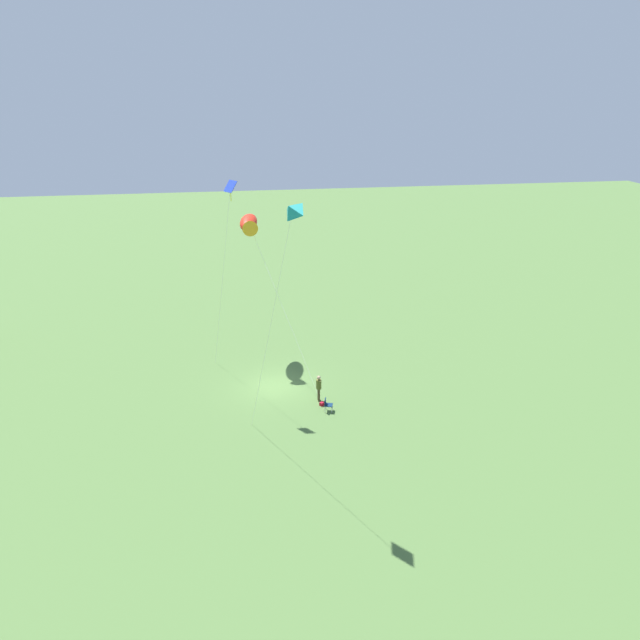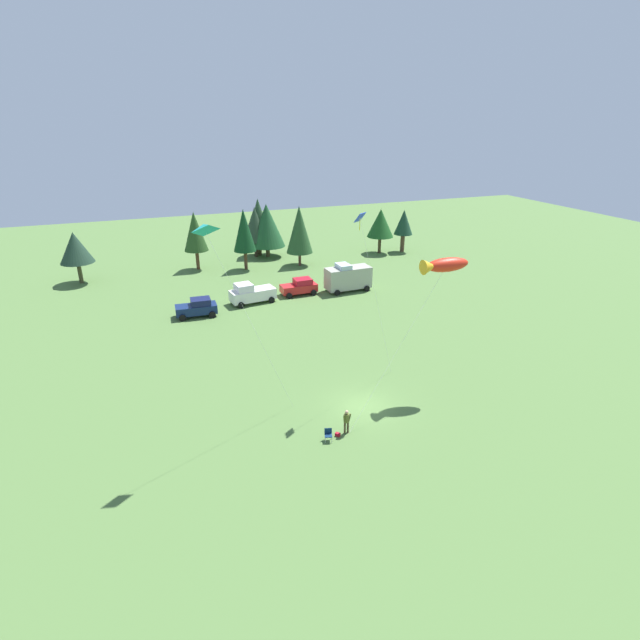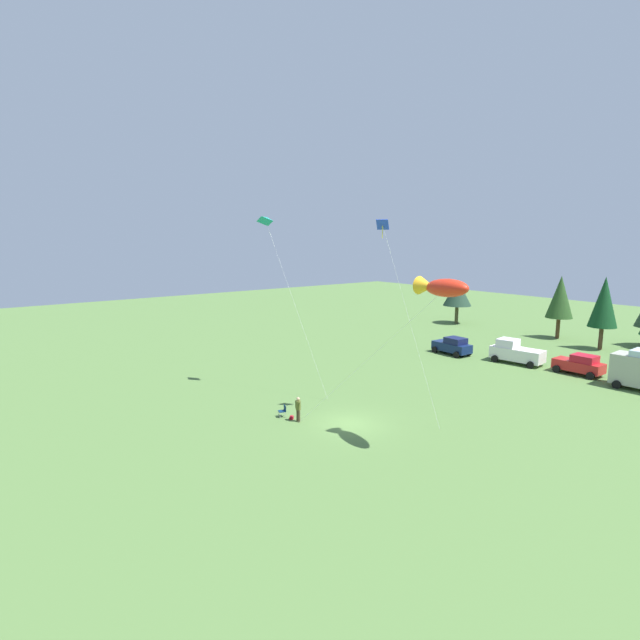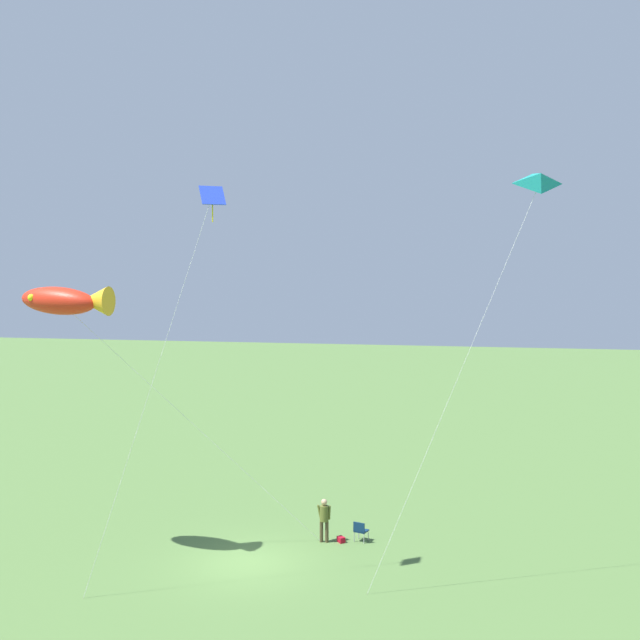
% 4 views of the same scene
% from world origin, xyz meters
% --- Properties ---
extents(ground_plane, '(160.00, 160.00, 0.00)m').
position_xyz_m(ground_plane, '(0.00, 0.00, 0.00)').
color(ground_plane, '#4D6F37').
extents(person_kite_flyer, '(0.56, 0.34, 1.74)m').
position_xyz_m(person_kite_flyer, '(-2.40, -2.63, 1.02)').
color(person_kite_flyer, '#443923').
rests_on(person_kite_flyer, ground).
extents(folding_chair, '(0.60, 0.60, 0.82)m').
position_xyz_m(folding_chair, '(-3.80, -2.93, 0.49)').
color(folding_chair, '#0C2646').
rests_on(folding_chair, ground).
extents(backpack_on_grass, '(0.37, 0.39, 0.22)m').
position_xyz_m(backpack_on_grass, '(-3.06, -2.74, 0.11)').
color(backpack_on_grass, '#A6101F').
rests_on(backpack_on_grass, ground).
extents(kite_large_fish, '(10.75, 4.54, 10.28)m').
position_xyz_m(kite_large_fish, '(6.47, 0.95, 9.68)').
color(kite_large_fish, red).
rests_on(kite_large_fish, ground).
extents(kite_delta_teal, '(6.24, 2.43, 14.21)m').
position_xyz_m(kite_delta_teal, '(-10.17, -0.03, 13.75)').
color(kite_delta_teal, teal).
rests_on(kite_delta_teal, ground).
extents(kite_diamond_blue, '(4.52, 2.09, 13.59)m').
position_xyz_m(kite_diamond_blue, '(0.62, 2.31, 12.63)').
color(kite_diamond_blue, blue).
rests_on(kite_diamond_blue, ground).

